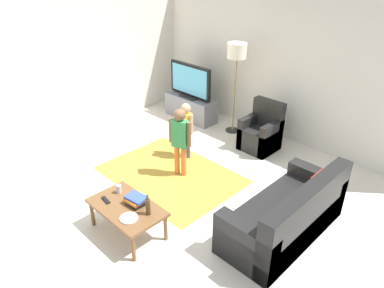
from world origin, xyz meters
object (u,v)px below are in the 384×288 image
tv_stand (191,108)px  couch (289,218)px  floor_lamp (237,56)px  bottle (148,206)px  tv_remote (106,200)px  soda_can (119,189)px  tv (190,81)px  armchair (262,133)px  coffee_table (127,209)px  child_near_tv (186,125)px  child_center (180,136)px  book_stack (136,200)px  plate (129,218)px

tv_stand → couch: (3.50, -1.74, 0.05)m
floor_lamp → bottle: size_ratio=6.32×
tv_remote → soda_can: size_ratio=1.42×
floor_lamp → bottle: (1.28, -3.20, -1.01)m
tv → armchair: tv is taller
tv → couch: bearing=-26.2°
coffee_table → child_near_tv: bearing=114.8°
soda_can → child_center: bearing=99.7°
book_stack → plate: 0.30m
plate → floor_lamp: bearing=109.0°
coffee_table → floor_lamp: bearing=106.2°
child_center → coffee_table: size_ratio=1.16×
couch → coffee_table: bearing=-136.9°
armchair → floor_lamp: size_ratio=0.51×
couch → child_near_tv: bearing=168.0°
book_stack → armchair: bearing=93.3°
tv_remote → couch: bearing=48.9°
floor_lamp → soda_can: floor_lamp is taller
tv → child_center: (1.48, -1.69, -0.15)m
child_near_tv → child_center: size_ratio=0.87×
child_near_tv → coffee_table: size_ratio=1.01×
bottle → soda_can: 0.62m
tv_remote → tv_stand: bearing=126.1°
tv_stand → bottle: 3.85m
tv → floor_lamp: (1.05, 0.17, 0.70)m
tv_stand → couch: 3.91m
floor_lamp → plate: floor_lamp is taller
tv → armchair: 1.96m
book_stack → couch: bearing=41.6°
floor_lamp → child_near_tv: 1.68m
coffee_table → book_stack: bearing=67.5°
coffee_table → tv_remote: (-0.28, -0.12, 0.06)m
child_near_tv → bottle: child_near_tv is taller
armchair → soda_can: 3.02m
child_near_tv → coffee_table: (0.88, -1.91, -0.24)m
tv → floor_lamp: 1.27m
child_near_tv → book_stack: child_near_tv is taller
tv → couch: tv is taller
book_stack → tv: bearing=124.3°
child_near_tv → soda_can: bearing=-72.1°
child_near_tv → tv_remote: size_ratio=5.95×
child_center → bottle: size_ratio=4.11×
plate → bottle: bearing=65.6°
floor_lamp → bottle: bearing=-68.2°
tv_stand → soda_can: (1.71, -3.05, 0.24)m
plate → tv_remote: bearing=180.0°
child_near_tv → tv_remote: bearing=-73.5°
couch → plate: bearing=-130.0°
child_center → bottle: child_center is taller
coffee_table → child_center: bearing=110.2°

